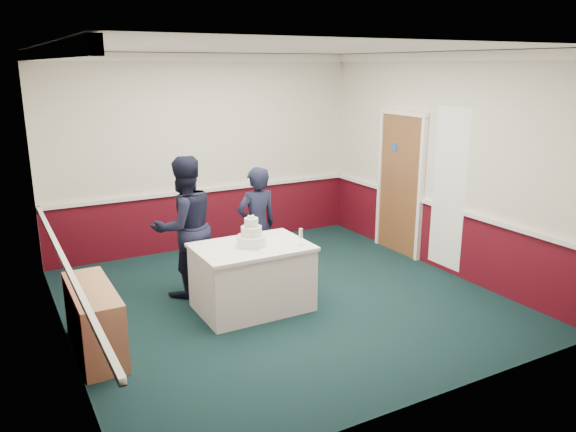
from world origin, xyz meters
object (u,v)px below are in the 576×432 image
wedding_cake (251,236)px  person_man (184,227)px  champagne_flute (301,234)px  person_woman (257,226)px  sideboard (95,320)px  cake_knife (257,250)px  cake_table (252,277)px

wedding_cake → person_man: (-0.53, 0.81, -0.02)m
champagne_flute → person_woman: (-0.08, 1.01, -0.14)m
sideboard → cake_knife: bearing=0.0°
champagne_flute → person_woman: bearing=94.5°
sideboard → cake_knife: (1.81, 0.00, 0.44)m
champagne_flute → person_woman: size_ratio=0.13×
cake_knife → person_man: bearing=109.0°
person_man → person_woman: (0.95, -0.08, -0.10)m
cake_table → person_woman: 0.92m
cake_table → wedding_cake: size_ratio=3.63×
champagne_flute → sideboard: bearing=178.1°
champagne_flute → person_woman: person_woman is taller
cake_table → cake_knife: size_ratio=6.00×
sideboard → champagne_flute: champagne_flute is taller
cake_knife → person_man: (-0.50, 1.01, 0.09)m
sideboard → cake_table: size_ratio=0.91×
wedding_cake → person_woman: person_woman is taller
sideboard → cake_knife: 1.87m
cake_table → person_man: (-0.53, 0.81, 0.48)m
cake_knife → champagne_flute: (0.53, -0.08, 0.14)m
champagne_flute → person_man: size_ratio=0.12×
cake_knife → person_man: size_ratio=0.12×
cake_knife → person_man: person_man is taller
cake_table → cake_knife: (-0.03, -0.20, 0.39)m
wedding_cake → champagne_flute: (0.50, -0.28, 0.03)m
sideboard → wedding_cake: 1.93m
champagne_flute → wedding_cake: bearing=150.8°
person_woman → wedding_cake: bearing=55.8°
cake_table → person_man: 1.09m
champagne_flute → person_woman: 1.02m
sideboard → person_man: size_ratio=0.68×
sideboard → cake_table: bearing=6.2°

